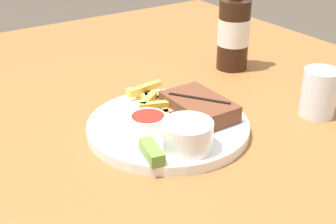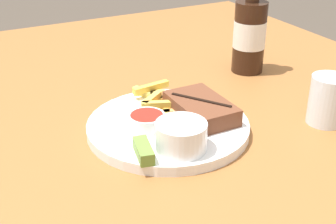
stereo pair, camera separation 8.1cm
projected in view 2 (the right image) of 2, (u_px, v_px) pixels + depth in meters
dining_table at (168, 162)px, 0.86m from camera, size 1.50×1.27×0.75m
dinner_plate at (168, 127)px, 0.82m from camera, size 0.28×0.28×0.02m
steak_portion at (201, 108)px, 0.83m from camera, size 0.14×0.09×0.03m
fries_pile at (156, 101)px, 0.87m from camera, size 0.15×0.11×0.02m
coleslaw_cup at (181, 134)px, 0.73m from camera, size 0.08×0.08×0.05m
dipping_sauce_cup at (147, 120)px, 0.80m from camera, size 0.06×0.06×0.02m
pickle_spear at (144, 151)px, 0.71m from camera, size 0.06×0.03×0.02m
fork_utensil at (138, 109)px, 0.86m from camera, size 0.13×0.06×0.00m
knife_utensil at (178, 113)px, 0.84m from camera, size 0.05×0.16×0.01m
beer_bottle at (250, 32)px, 1.04m from camera, size 0.07×0.07×0.26m
drinking_glass at (327, 100)px, 0.84m from camera, size 0.07×0.07×0.09m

